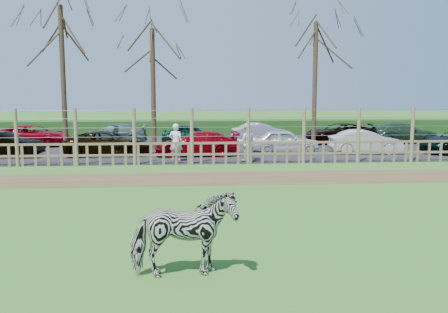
{
  "coord_description": "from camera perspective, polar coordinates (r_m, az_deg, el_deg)",
  "views": [
    {
      "loc": [
        -0.24,
        -13.85,
        3.35
      ],
      "look_at": [
        1.0,
        2.5,
        1.1
      ],
      "focal_mm": 40.0,
      "sensor_mm": 36.0,
      "label": 1
    }
  ],
  "objects": [
    {
      "name": "ground",
      "position": [
        14.25,
        -3.26,
        -5.79
      ],
      "size": [
        120.0,
        120.0,
        0.0
      ],
      "primitive_type": "plane",
      "color": "#53943B",
      "rests_on": "ground"
    },
    {
      "name": "dirt_strip",
      "position": [
        18.66,
        -3.53,
        -2.53
      ],
      "size": [
        34.0,
        2.8,
        0.01
      ],
      "primitive_type": "cube",
      "color": "brown",
      "rests_on": "ground"
    },
    {
      "name": "asphalt",
      "position": [
        28.55,
        -3.83,
        1.09
      ],
      "size": [
        44.0,
        13.0,
        0.04
      ],
      "primitive_type": "cube",
      "color": "#232326",
      "rests_on": "ground"
    },
    {
      "name": "hedge",
      "position": [
        35.46,
        -3.95,
        3.26
      ],
      "size": [
        46.0,
        2.0,
        1.1
      ],
      "primitive_type": "cube",
      "color": "#1E4716",
      "rests_on": "ground"
    },
    {
      "name": "fence",
      "position": [
        22.0,
        -3.69,
        1.15
      ],
      "size": [
        30.16,
        0.16,
        2.5
      ],
      "color": "brown",
      "rests_on": "ground"
    },
    {
      "name": "tree_left",
      "position": [
        27.18,
        -18.06,
        12.21
      ],
      "size": [
        4.8,
        4.8,
        7.88
      ],
      "color": "#3D2B1E",
      "rests_on": "ground"
    },
    {
      "name": "tree_mid",
      "position": [
        27.45,
        -8.16,
        10.9
      ],
      "size": [
        4.8,
        4.8,
        6.83
      ],
      "color": "#3D2B1E",
      "rests_on": "ground"
    },
    {
      "name": "tree_right",
      "position": [
        28.84,
        10.41,
        11.44
      ],
      "size": [
        4.8,
        4.8,
        7.35
      ],
      "color": "#3D2B1E",
      "rests_on": "ground"
    },
    {
      "name": "zebra",
      "position": [
        8.95,
        -4.66,
        -8.84
      ],
      "size": [
        1.95,
        1.06,
        1.58
      ],
      "primitive_type": "imported",
      "rotation": [
        0.0,
        0.0,
        1.68
      ],
      "color": "gray",
      "rests_on": "ground"
    },
    {
      "name": "visitor_a",
      "position": [
        22.8,
        -5.52,
        1.61
      ],
      "size": [
        0.71,
        0.56,
        1.72
      ],
      "primitive_type": "imported",
      "rotation": [
        0.0,
        0.0,
        2.88
      ],
      "color": "white",
      "rests_on": "asphalt"
    },
    {
      "name": "visitor_b",
      "position": [
        22.86,
        2.57,
        1.65
      ],
      "size": [
        0.86,
        0.68,
        1.72
      ],
      "primitive_type": "imported",
      "rotation": [
        0.0,
        0.0,
        3.18
      ],
      "color": "silver",
      "rests_on": "asphalt"
    },
    {
      "name": "car_1",
      "position": [
        26.4,
        -23.9,
        1.25
      ],
      "size": [
        3.73,
        1.54,
        1.2
      ],
      "primitive_type": "imported",
      "rotation": [
        0.0,
        0.0,
        1.5
      ],
      "color": "black",
      "rests_on": "asphalt"
    },
    {
      "name": "car_2",
      "position": [
        25.45,
        -13.08,
        1.49
      ],
      "size": [
        4.43,
        2.24,
        1.2
      ],
      "primitive_type": "imported",
      "rotation": [
        0.0,
        0.0,
        1.63
      ],
      "color": "black",
      "rests_on": "asphalt"
    },
    {
      "name": "car_3",
      "position": [
        24.7,
        -3.13,
        1.5
      ],
      "size": [
        4.16,
        1.75,
        1.2
      ],
      "primitive_type": "imported",
      "rotation": [
        0.0,
        0.0,
        4.73
      ],
      "color": "#940410",
      "rests_on": "asphalt"
    },
    {
      "name": "car_4",
      "position": [
        25.89,
        7.01,
        1.74
      ],
      "size": [
        3.66,
        1.8,
        1.2
      ],
      "primitive_type": "imported",
      "rotation": [
        0.0,
        0.0,
        1.46
      ],
      "color": "white",
      "rests_on": "asphalt"
    },
    {
      "name": "car_5",
      "position": [
        26.54,
        15.86,
        1.65
      ],
      "size": [
        3.71,
        1.48,
        1.2
      ],
      "primitive_type": "imported",
      "rotation": [
        0.0,
        0.0,
        1.51
      ],
      "color": "white",
      "rests_on": "asphalt"
    },
    {
      "name": "car_8",
      "position": [
        30.96,
        -21.01,
        2.27
      ],
      "size": [
        4.52,
        2.49,
        1.2
      ],
      "primitive_type": "imported",
      "rotation": [
        0.0,
        0.0,
        1.45
      ],
      "color": "maroon",
      "rests_on": "asphalt"
    },
    {
      "name": "car_9",
      "position": [
        30.42,
        -12.62,
        2.51
      ],
      "size": [
        4.21,
        1.87,
        1.2
      ],
      "primitive_type": "imported",
      "rotation": [
        0.0,
        0.0,
        4.76
      ],
      "color": "#4E675E",
      "rests_on": "asphalt"
    },
    {
      "name": "car_10",
      "position": [
        29.89,
        -3.79,
        2.59
      ],
      "size": [
        3.54,
        1.46,
        1.2
      ],
      "primitive_type": "imported",
      "rotation": [
        0.0,
        0.0,
        1.58
      ],
      "color": "#0D432C",
      "rests_on": "asphalt"
    },
    {
      "name": "car_11",
      "position": [
        30.67,
        4.33,
        2.71
      ],
      "size": [
        3.74,
        1.58,
        1.2
      ],
      "primitive_type": "imported",
      "rotation": [
        0.0,
        0.0,
        1.66
      ],
      "color": "#B7B0C5",
      "rests_on": "asphalt"
    },
    {
      "name": "car_12",
      "position": [
        31.2,
        13.05,
        2.62
      ],
      "size": [
        4.54,
        2.55,
        1.2
      ],
      "primitive_type": "imported",
      "rotation": [
        0.0,
        0.0,
        4.85
      ],
      "color": "black",
      "rests_on": "asphalt"
    },
    {
      "name": "car_13",
      "position": [
        32.47,
        19.84,
        2.55
      ],
      "size": [
        4.32,
        2.21,
        1.2
      ],
      "primitive_type": "imported",
      "rotation": [
        0.0,
        0.0,
        1.44
      ],
      "color": "#254129",
      "rests_on": "asphalt"
    }
  ]
}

